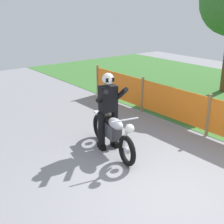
% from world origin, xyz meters
% --- Properties ---
extents(ground, '(24.00, 24.00, 0.02)m').
position_xyz_m(ground, '(0.00, 0.00, -0.01)').
color(ground, gray).
extents(motorcycle_lead, '(1.96, 0.71, 0.94)m').
position_xyz_m(motorcycle_lead, '(-1.89, 0.23, 0.45)').
color(motorcycle_lead, black).
rests_on(motorcycle_lead, ground).
extents(rider_lead, '(0.74, 0.63, 1.69)m').
position_xyz_m(rider_lead, '(-2.10, 0.27, 0.95)').
color(rider_lead, black).
rests_on(rider_lead, ground).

